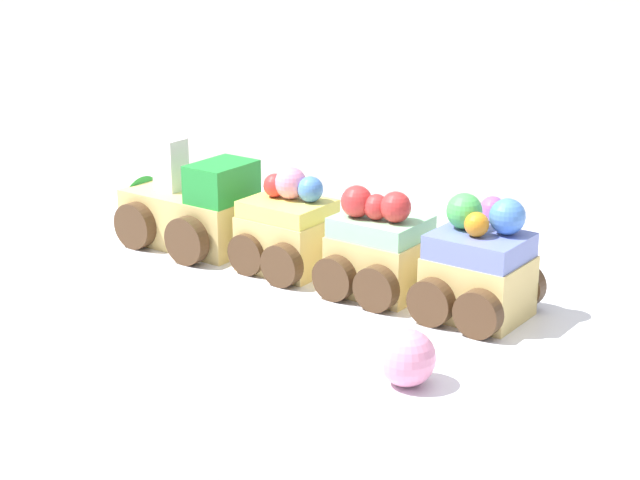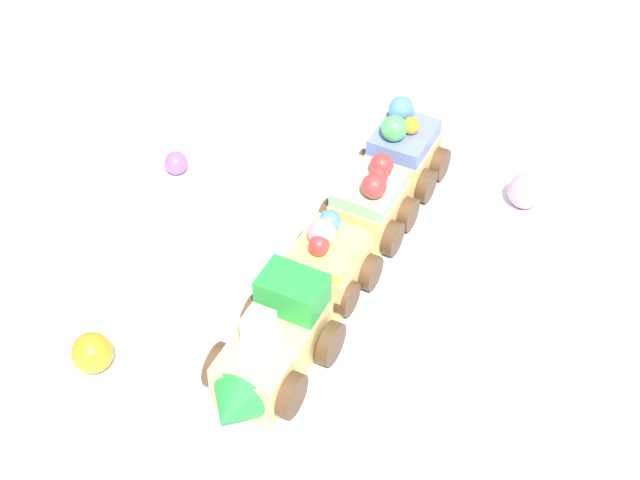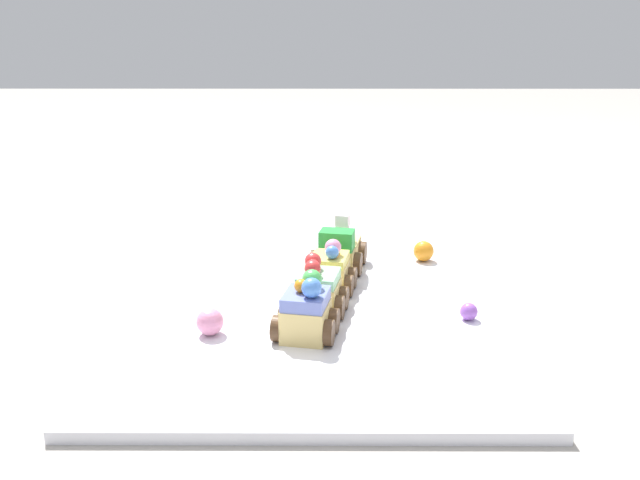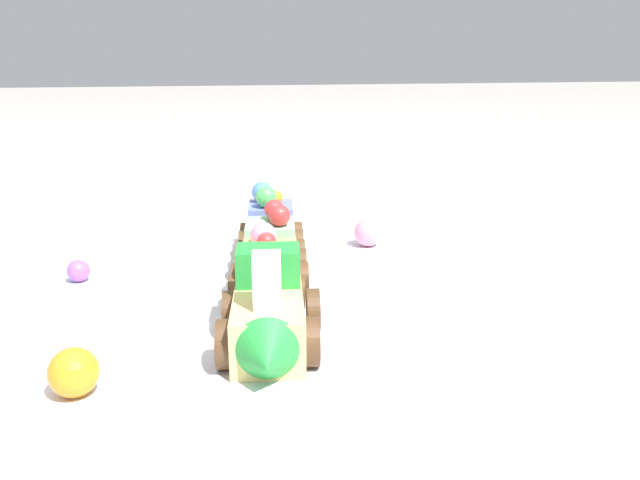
{
  "view_description": "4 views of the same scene",
  "coord_description": "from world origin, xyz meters",
  "px_view_note": "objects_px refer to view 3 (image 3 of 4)",
  "views": [
    {
      "loc": [
        -0.31,
        0.58,
        0.25
      ],
      "look_at": [
        -0.02,
        -0.03,
        0.03
      ],
      "focal_mm": 60.0,
      "sensor_mm": 36.0,
      "label": 1
    },
    {
      "loc": [
        0.54,
        0.12,
        0.62
      ],
      "look_at": [
        -0.02,
        -0.03,
        0.04
      ],
      "focal_mm": 60.0,
      "sensor_mm": 36.0,
      "label": 2
    },
    {
      "loc": [
        -0.76,
        -0.01,
        0.31
      ],
      "look_at": [
        0.01,
        -0.01,
        0.08
      ],
      "focal_mm": 35.0,
      "sensor_mm": 36.0,
      "label": 3
    },
    {
      "loc": [
        0.48,
        -0.1,
        0.21
      ],
      "look_at": [
        0.03,
        0.01,
        0.07
      ],
      "focal_mm": 35.0,
      "sensor_mm": 36.0,
      "label": 4
    }
  ],
  "objects_px": {
    "cake_car_mint": "(318,291)",
    "gumball_pink": "(210,322)",
    "cake_car_blueberry": "(306,313)",
    "gumball_purple": "(469,312)",
    "cake_train_locomotive": "(341,250)",
    "gumball_orange": "(424,251)",
    "cake_car_lemon": "(330,272)"
  },
  "relations": [
    {
      "from": "gumball_purple",
      "to": "gumball_orange",
      "type": "relative_size",
      "value": 0.67
    },
    {
      "from": "cake_train_locomotive",
      "to": "gumball_orange",
      "type": "xyz_separation_m",
      "value": [
        0.03,
        -0.12,
        -0.01
      ]
    },
    {
      "from": "cake_car_lemon",
      "to": "gumball_purple",
      "type": "distance_m",
      "value": 0.19
    },
    {
      "from": "gumball_pink",
      "to": "gumball_orange",
      "type": "bearing_deg",
      "value": -47.09
    },
    {
      "from": "cake_car_blueberry",
      "to": "gumball_purple",
      "type": "relative_size",
      "value": 3.72
    },
    {
      "from": "cake_car_blueberry",
      "to": "gumball_pink",
      "type": "bearing_deg",
      "value": 98.1
    },
    {
      "from": "cake_car_blueberry",
      "to": "gumball_purple",
      "type": "bearing_deg",
      "value": -65.47
    },
    {
      "from": "cake_train_locomotive",
      "to": "cake_car_mint",
      "type": "distance_m",
      "value": 0.17
    },
    {
      "from": "gumball_orange",
      "to": "cake_train_locomotive",
      "type": "bearing_deg",
      "value": 102.25
    },
    {
      "from": "gumball_purple",
      "to": "gumball_orange",
      "type": "xyz_separation_m",
      "value": [
        0.21,
        0.02,
        0.0
      ]
    },
    {
      "from": "gumball_pink",
      "to": "gumball_orange",
      "type": "distance_m",
      "value": 0.37
    },
    {
      "from": "gumball_pink",
      "to": "cake_car_lemon",
      "type": "bearing_deg",
      "value": -44.85
    },
    {
      "from": "cake_train_locomotive",
      "to": "cake_car_blueberry",
      "type": "bearing_deg",
      "value": -179.93
    },
    {
      "from": "cake_car_lemon",
      "to": "gumball_purple",
      "type": "bearing_deg",
      "value": -109.21
    },
    {
      "from": "cake_car_blueberry",
      "to": "gumball_pink",
      "type": "height_order",
      "value": "cake_car_blueberry"
    },
    {
      "from": "cake_car_lemon",
      "to": "cake_car_mint",
      "type": "relative_size",
      "value": 1.0
    },
    {
      "from": "gumball_purple",
      "to": "gumball_pink",
      "type": "relative_size",
      "value": 0.68
    },
    {
      "from": "cake_car_mint",
      "to": "gumball_pink",
      "type": "bearing_deg",
      "value": 128.89
    },
    {
      "from": "cake_car_lemon",
      "to": "gumball_pink",
      "type": "relative_size",
      "value": 2.51
    },
    {
      "from": "cake_train_locomotive",
      "to": "gumball_purple",
      "type": "distance_m",
      "value": 0.24
    },
    {
      "from": "gumball_purple",
      "to": "cake_car_mint",
      "type": "bearing_deg",
      "value": 82.68
    },
    {
      "from": "cake_train_locomotive",
      "to": "gumball_purple",
      "type": "height_order",
      "value": "cake_train_locomotive"
    },
    {
      "from": "gumball_pink",
      "to": "gumball_orange",
      "type": "height_order",
      "value": "same"
    },
    {
      "from": "cake_car_blueberry",
      "to": "gumball_purple",
      "type": "xyz_separation_m",
      "value": [
        0.05,
        -0.19,
        -0.02
      ]
    },
    {
      "from": "cake_train_locomotive",
      "to": "cake_car_lemon",
      "type": "height_order",
      "value": "cake_train_locomotive"
    },
    {
      "from": "cake_car_lemon",
      "to": "cake_car_blueberry",
      "type": "height_order",
      "value": "cake_car_blueberry"
    },
    {
      "from": "cake_car_mint",
      "to": "gumball_pink",
      "type": "height_order",
      "value": "cake_car_mint"
    },
    {
      "from": "cake_train_locomotive",
      "to": "gumball_orange",
      "type": "distance_m",
      "value": 0.13
    },
    {
      "from": "gumball_orange",
      "to": "gumball_pink",
      "type": "bearing_deg",
      "value": 132.91
    },
    {
      "from": "cake_car_lemon",
      "to": "gumball_pink",
      "type": "height_order",
      "value": "cake_car_lemon"
    },
    {
      "from": "gumball_orange",
      "to": "gumball_purple",
      "type": "bearing_deg",
      "value": -174.84
    },
    {
      "from": "cake_car_mint",
      "to": "gumball_orange",
      "type": "relative_size",
      "value": 2.5
    }
  ]
}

